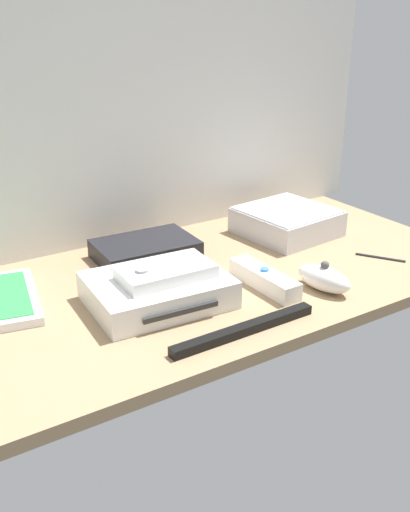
{
  "coord_description": "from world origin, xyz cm",
  "views": [
    {
      "loc": [
        -50.23,
        -78.25,
        43.23
      ],
      "look_at": [
        0.0,
        0.0,
        4.0
      ],
      "focal_mm": 41.87,
      "sensor_mm": 36.0,
      "label": 1
    }
  ],
  "objects_px": {
    "mini_computer": "(287,221)",
    "sensor_bar": "(244,329)",
    "stylus_pen": "(380,257)",
    "game_console": "(158,290)",
    "remote_wand": "(264,279)",
    "remote_nunchuk": "(324,278)",
    "network_router": "(145,250)",
    "remote_classic_pad": "(166,272)"
  },
  "relations": [
    {
      "from": "remote_nunchuk",
      "to": "remote_classic_pad",
      "type": "bearing_deg",
      "value": 147.74
    },
    {
      "from": "remote_classic_pad",
      "to": "sensor_bar",
      "type": "height_order",
      "value": "remote_classic_pad"
    },
    {
      "from": "mini_computer",
      "to": "sensor_bar",
      "type": "xyz_separation_m",
      "value": [
        -0.31,
        -0.28,
        -0.02
      ]
    },
    {
      "from": "game_console",
      "to": "sensor_bar",
      "type": "distance_m",
      "value": 0.16
    },
    {
      "from": "mini_computer",
      "to": "sensor_bar",
      "type": "relative_size",
      "value": 0.77
    },
    {
      "from": "sensor_bar",
      "to": "stylus_pen",
      "type": "relative_size",
      "value": 2.67
    },
    {
      "from": "remote_classic_pad",
      "to": "game_console",
      "type": "bearing_deg",
      "value": 139.31
    },
    {
      "from": "mini_computer",
      "to": "network_router",
      "type": "height_order",
      "value": "mini_computer"
    },
    {
      "from": "network_router",
      "to": "remote_nunchuk",
      "type": "relative_size",
      "value": 1.75
    },
    {
      "from": "sensor_bar",
      "to": "stylus_pen",
      "type": "height_order",
      "value": "sensor_bar"
    },
    {
      "from": "game_console",
      "to": "remote_nunchuk",
      "type": "bearing_deg",
      "value": -18.64
    },
    {
      "from": "game_console",
      "to": "stylus_pen",
      "type": "bearing_deg",
      "value": -4.45
    },
    {
      "from": "remote_nunchuk",
      "to": "stylus_pen",
      "type": "xyz_separation_m",
      "value": [
        0.18,
        0.04,
        -0.02
      ]
    },
    {
      "from": "stylus_pen",
      "to": "remote_nunchuk",
      "type": "bearing_deg",
      "value": -167.45
    },
    {
      "from": "game_console",
      "to": "mini_computer",
      "type": "xyz_separation_m",
      "value": [
        0.37,
        0.13,
        0.0
      ]
    },
    {
      "from": "mini_computer",
      "to": "network_router",
      "type": "distance_m",
      "value": 0.3
    },
    {
      "from": "game_console",
      "to": "network_router",
      "type": "relative_size",
      "value": 1.19
    },
    {
      "from": "mini_computer",
      "to": "remote_nunchuk",
      "type": "distance_m",
      "value": 0.26
    },
    {
      "from": "network_router",
      "to": "remote_wand",
      "type": "distance_m",
      "value": 0.24
    },
    {
      "from": "remote_classic_pad",
      "to": "mini_computer",
      "type": "bearing_deg",
      "value": 23.36
    },
    {
      "from": "mini_computer",
      "to": "stylus_pen",
      "type": "bearing_deg",
      "value": -72.07
    },
    {
      "from": "remote_classic_pad",
      "to": "sensor_bar",
      "type": "xyz_separation_m",
      "value": [
        0.05,
        -0.14,
        -0.05
      ]
    },
    {
      "from": "stylus_pen",
      "to": "mini_computer",
      "type": "bearing_deg",
      "value": 107.93
    },
    {
      "from": "network_router",
      "to": "remote_nunchuk",
      "type": "bearing_deg",
      "value": -53.26
    },
    {
      "from": "remote_nunchuk",
      "to": "stylus_pen",
      "type": "relative_size",
      "value": 1.18
    },
    {
      "from": "remote_classic_pad",
      "to": "stylus_pen",
      "type": "bearing_deg",
      "value": -5.31
    },
    {
      "from": "remote_wand",
      "to": "mini_computer",
      "type": "bearing_deg",
      "value": 41.22
    },
    {
      "from": "game_console",
      "to": "remote_wand",
      "type": "xyz_separation_m",
      "value": [
        0.17,
        -0.05,
        -0.01
      ]
    },
    {
      "from": "remote_wand",
      "to": "remote_nunchuk",
      "type": "bearing_deg",
      "value": -39.12
    },
    {
      "from": "mini_computer",
      "to": "remote_nunchuk",
      "type": "relative_size",
      "value": 1.75
    },
    {
      "from": "sensor_bar",
      "to": "remote_classic_pad",
      "type": "bearing_deg",
      "value": 107.94
    },
    {
      "from": "remote_classic_pad",
      "to": "sensor_bar",
      "type": "distance_m",
      "value": 0.16
    },
    {
      "from": "remote_wand",
      "to": "remote_classic_pad",
      "type": "relative_size",
      "value": 1.01
    },
    {
      "from": "game_console",
      "to": "mini_computer",
      "type": "height_order",
      "value": "mini_computer"
    },
    {
      "from": "game_console",
      "to": "mini_computer",
      "type": "distance_m",
      "value": 0.39
    },
    {
      "from": "mini_computer",
      "to": "remote_classic_pad",
      "type": "relative_size",
      "value": 1.26
    },
    {
      "from": "mini_computer",
      "to": "remote_wand",
      "type": "relative_size",
      "value": 1.25
    },
    {
      "from": "mini_computer",
      "to": "sensor_bar",
      "type": "bearing_deg",
      "value": -138.02
    },
    {
      "from": "remote_nunchuk",
      "to": "sensor_bar",
      "type": "height_order",
      "value": "remote_nunchuk"
    },
    {
      "from": "sensor_bar",
      "to": "stylus_pen",
      "type": "bearing_deg",
      "value": 12.54
    },
    {
      "from": "network_router",
      "to": "remote_nunchuk",
      "type": "xyz_separation_m",
      "value": [
        0.18,
        -0.28,
        0.0
      ]
    },
    {
      "from": "sensor_bar",
      "to": "stylus_pen",
      "type": "distance_m",
      "value": 0.38
    }
  ]
}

